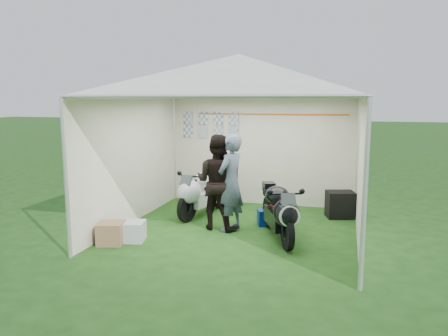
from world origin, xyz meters
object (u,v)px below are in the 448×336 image
at_px(canopy_tent, 239,80).
at_px(crate_1, 111,233).
at_px(motorcycle_black, 279,210).
at_px(paddock_stand, 268,217).
at_px(crate_0, 130,231).
at_px(equipment_box, 340,204).
at_px(motorcycle_white, 202,191).
at_px(person_blue_jacket, 230,183).
at_px(person_dark_jacket, 218,182).

distance_m(canopy_tent, crate_1, 3.25).
height_order(motorcycle_black, crate_1, motorcycle_black).
bearing_deg(crate_1, paddock_stand, 37.67).
distance_m(crate_0, crate_1, 0.30).
height_order(equipment_box, crate_1, equipment_box).
bearing_deg(equipment_box, paddock_stand, -144.37).
height_order(motorcycle_white, paddock_stand, motorcycle_white).
distance_m(person_blue_jacket, crate_0, 1.86).
bearing_deg(canopy_tent, person_blue_jacket, -140.50).
relative_size(equipment_box, crate_1, 1.31).
bearing_deg(crate_0, crate_1, -134.80).
bearing_deg(canopy_tent, person_dark_jacket, -170.39).
xyz_separation_m(person_dark_jacket, crate_1, (-1.38, -1.26, -0.66)).
bearing_deg(equipment_box, motorcycle_black, -119.63).
xyz_separation_m(motorcycle_black, crate_1, (-2.52, -0.95, -0.32)).
distance_m(equipment_box, crate_1, 4.32).
relative_size(motorcycle_black, crate_0, 3.57).
relative_size(motorcycle_black, person_dark_jacket, 1.01).
relative_size(person_blue_jacket, crate_0, 3.55).
bearing_deg(person_dark_jacket, canopy_tent, -160.01).
bearing_deg(motorcycle_black, canopy_tent, 131.88).
relative_size(crate_0, crate_1, 1.22).
height_order(motorcycle_white, equipment_box, motorcycle_white).
distance_m(paddock_stand, crate_1, 2.79).
distance_m(person_blue_jacket, equipment_box, 2.36).
height_order(motorcycle_white, crate_1, motorcycle_white).
xyz_separation_m(canopy_tent, crate_1, (-1.75, -1.32, -2.40)).
distance_m(paddock_stand, person_blue_jacket, 1.03).
bearing_deg(person_blue_jacket, crate_0, -36.07).
height_order(canopy_tent, motorcycle_white, canopy_tent).
distance_m(canopy_tent, equipment_box, 3.15).
bearing_deg(canopy_tent, equipment_box, 36.82).
relative_size(person_dark_jacket, crate_0, 3.53).
relative_size(motorcycle_white, person_dark_jacket, 1.06).
xyz_separation_m(motorcycle_black, paddock_stand, (-0.31, 0.75, -0.35)).
distance_m(motorcycle_black, person_blue_jacket, 0.99).
bearing_deg(person_blue_jacket, canopy_tent, 147.99).
relative_size(paddock_stand, person_dark_jacket, 0.22).
relative_size(equipment_box, crate_0, 1.07).
relative_size(canopy_tent, person_blue_jacket, 3.37).
relative_size(canopy_tent, crate_0, 11.96).
xyz_separation_m(motorcycle_white, crate_1, (-0.84, -2.02, -0.32)).
height_order(motorcycle_white, person_blue_jacket, person_blue_jacket).
bearing_deg(crate_1, motorcycle_white, 67.48).
height_order(motorcycle_white, motorcycle_black, motorcycle_white).
distance_m(motorcycle_white, person_blue_jacket, 1.17).
relative_size(motorcycle_white, crate_0, 3.74).
height_order(motorcycle_white, crate_0, motorcycle_white).
height_order(paddock_stand, person_blue_jacket, person_blue_jacket).
bearing_deg(crate_1, person_dark_jacket, 42.36).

